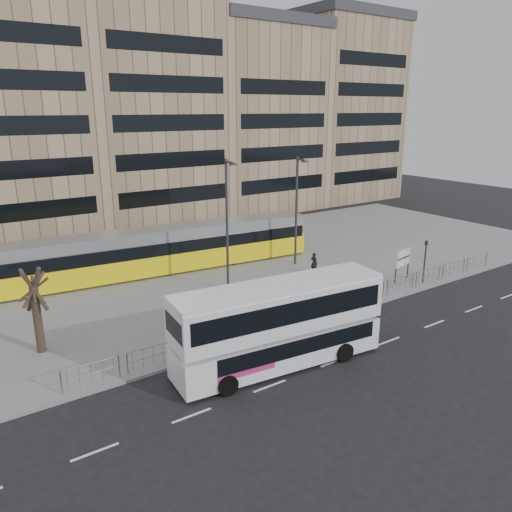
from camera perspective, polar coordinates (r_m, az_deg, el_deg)
ground at (r=29.65m, az=6.42°, el=-7.83°), size 120.00×120.00×0.00m
plaza at (r=38.80m, az=-5.25°, el=-1.71°), size 64.00×24.00×0.15m
kerb at (r=29.65m, az=6.36°, el=-7.67°), size 64.00×0.25×0.17m
building_row at (r=57.85m, az=-15.66°, el=16.69°), size 70.40×18.40×31.20m
pedestrian_barrier at (r=30.86m, az=8.68°, el=-4.94°), size 32.07×0.07×1.10m
road_markings at (r=27.76m, az=13.50°, el=-9.98°), size 62.00×0.12×0.01m
double_decker_bus at (r=24.23m, az=2.69°, el=-7.57°), size 10.81×3.57×4.24m
tram at (r=37.86m, az=-13.93°, el=0.21°), size 28.92×5.45×3.39m
station_sign at (r=37.37m, az=16.44°, el=-0.36°), size 1.99×0.47×2.31m
ad_panel at (r=34.40m, az=13.29°, el=-2.72°), size 0.86×0.08×1.61m
pedestrian at (r=37.96m, az=6.65°, el=-0.78°), size 0.52×0.66×1.60m
traffic_light_west at (r=25.65m, az=-5.52°, el=-6.63°), size 0.19×0.22×3.10m
traffic_light_east at (r=37.32m, az=18.78°, el=0.00°), size 0.18×0.21×3.10m
lamp_post_west at (r=33.36m, az=-3.29°, el=4.06°), size 0.45×1.04×8.92m
lamp_post_east at (r=39.13m, az=4.68°, el=5.58°), size 0.45×1.04×8.51m
bare_tree at (r=26.78m, az=-24.40°, el=-0.83°), size 3.89×3.89×6.51m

